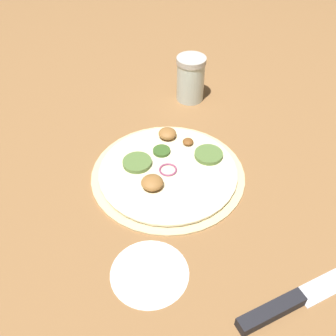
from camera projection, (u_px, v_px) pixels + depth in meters
name	position (u px, v px, depth m)	size (l,w,h in m)	color
ground_plane	(168.00, 175.00, 0.72)	(3.00, 3.00, 0.00)	olive
pizza	(168.00, 171.00, 0.72)	(0.28, 0.28, 0.03)	beige
knife	(297.00, 299.00, 0.53)	(0.17, 0.27, 0.02)	silver
spice_jar	(191.00, 79.00, 0.86)	(0.06, 0.06, 0.10)	silver
flour_patch	(150.00, 273.00, 0.57)	(0.12, 0.12, 0.00)	white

